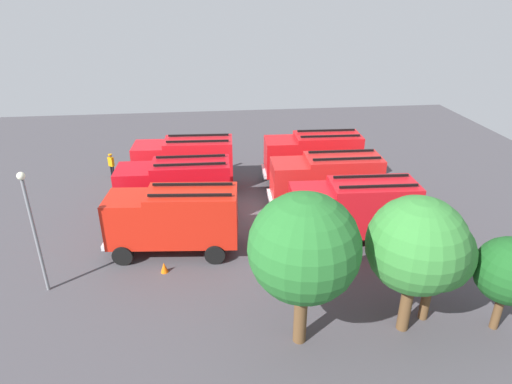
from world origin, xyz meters
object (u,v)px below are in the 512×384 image
object	(u,v)px
tree_3	(304,248)
traffic_cone_0	(321,188)
fire_truck_2	(326,179)
fire_truck_0	(313,155)
firefighter_2	(111,164)
tree_0	(509,271)
fire_truck_4	(353,208)
firefighter_1	(365,167)
fire_truck_5	(174,217)
tree_2	(416,246)
traffic_cone_1	(164,267)
fire_truck_1	(185,160)
firefighter_3	(221,159)
fire_truck_3	(175,185)
tree_1	(435,254)
firefighter_0	(205,218)
lamppost	(33,224)

from	to	relation	value
tree_3	traffic_cone_0	world-z (taller)	tree_3
fire_truck_2	fire_truck_0	bearing A→B (deg)	-90.96
firefighter_2	tree_0	xyz separation A→B (m)	(-19.57, 19.34, 1.92)
fire_truck_4	firefighter_1	size ratio (longest dim) A/B	4.40
fire_truck_5	tree_2	bearing A→B (deg)	149.14
fire_truck_0	traffic_cone_1	distance (m)	14.96
fire_truck_4	fire_truck_5	bearing A→B (deg)	2.04
fire_truck_1	firefighter_3	world-z (taller)	fire_truck_1
fire_truck_2	traffic_cone_1	xyz separation A→B (m)	(10.08, 6.12, -1.87)
fire_truck_3	tree_1	world-z (taller)	tree_1
firefighter_2	tree_1	distance (m)	25.01
fire_truck_4	firefighter_0	distance (m)	8.74
firefighter_0	lamppost	world-z (taller)	lamppost
fire_truck_1	lamppost	distance (m)	13.22
fire_truck_0	tree_1	world-z (taller)	tree_1
fire_truck_1	tree_1	xyz separation A→B (m)	(-10.96, 15.48, 1.25)
tree_0	tree_2	distance (m)	4.20
firefighter_0	firefighter_3	distance (m)	9.84
tree_1	tree_3	bearing A→B (deg)	7.22
firefighter_3	tree_3	bearing A→B (deg)	-25.38
fire_truck_3	firefighter_0	xyz separation A→B (m)	(-1.79, 2.20, -1.24)
fire_truck_5	firefighter_2	size ratio (longest dim) A/B	4.07
lamppost	fire_truck_5	bearing A→B (deg)	-155.41
fire_truck_4	tree_0	xyz separation A→B (m)	(-4.03, 7.68, 0.80)
tree_1	firefighter_3	bearing A→B (deg)	-66.07
fire_truck_1	fire_truck_3	distance (m)	4.40
fire_truck_5	tree_1	xyz separation A→B (m)	(-11.26, 6.80, 1.25)
traffic_cone_1	firefighter_3	bearing A→B (deg)	-104.27
firefighter_1	firefighter_3	world-z (taller)	firefighter_3
fire_truck_0	fire_truck_5	world-z (taller)	same
tree_2	traffic_cone_0	world-z (taller)	tree_2
fire_truck_4	tree_1	size ratio (longest dim) A/B	1.44
firefighter_1	fire_truck_0	bearing A→B (deg)	167.70
firefighter_3	firefighter_2	bearing A→B (deg)	-120.97
firefighter_0	tree_3	xyz separation A→B (m)	(-3.83, 9.64, 3.62)
traffic_cone_1	firefighter_2	bearing A→B (deg)	-69.77
fire_truck_1	firefighter_0	distance (m)	6.83
firefighter_2	tree_3	world-z (taller)	tree_3
fire_truck_3	firefighter_1	xyz separation A→B (m)	(-14.09, -4.64, -1.23)
fire_truck_4	tree_2	world-z (taller)	tree_2
fire_truck_5	fire_truck_1	bearing A→B (deg)	-86.78
fire_truck_3	fire_truck_4	bearing A→B (deg)	158.15
firefighter_2	tree_2	distance (m)	24.72
firefighter_1	fire_truck_1	bearing A→B (deg)	166.38
fire_truck_0	fire_truck_2	xyz separation A→B (m)	(0.19, 4.60, 0.00)
fire_truck_1	traffic_cone_1	size ratio (longest dim) A/B	12.94
tree_1	tree_3	distance (m)	5.94
fire_truck_3	fire_truck_1	bearing A→B (deg)	-94.49
fire_truck_0	tree_2	world-z (taller)	tree_2
lamppost	fire_truck_2	bearing A→B (deg)	-156.05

